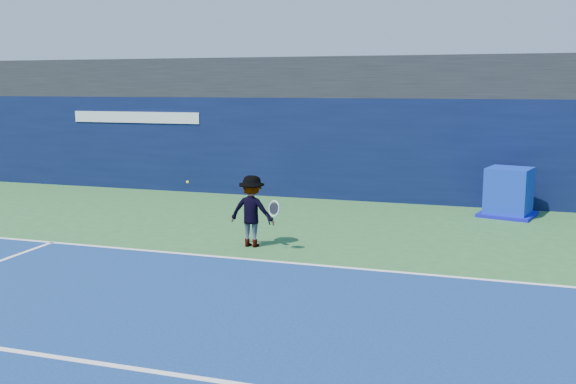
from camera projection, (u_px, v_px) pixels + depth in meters
name	position (u px, v px, depth m)	size (l,w,h in m)	color
ground	(205.00, 314.00, 9.57)	(80.00, 80.00, 0.00)	#2D652F
baseline	(270.00, 261.00, 12.39)	(24.00, 0.10, 0.01)	white
service_line	(134.00, 369.00, 7.69)	(24.00, 0.10, 0.01)	white
stadium_band	(359.00, 78.00, 19.80)	(36.00, 3.00, 1.20)	black
back_wall_assembly	(351.00, 148.00, 19.20)	(36.00, 1.03, 3.00)	#091236
equipment_cart	(509.00, 194.00, 16.67)	(1.61, 1.61, 1.26)	#0C29B0
tennis_player	(252.00, 211.00, 13.47)	(1.22, 0.67, 1.51)	white
tennis_ball	(188.00, 182.00, 14.78)	(0.06, 0.06, 0.06)	yellow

